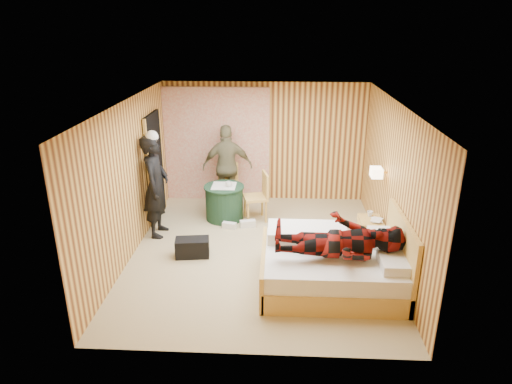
# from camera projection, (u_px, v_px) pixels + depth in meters

# --- Properties ---
(floor) EXTENTS (4.20, 5.00, 0.01)m
(floor) POSITION_uv_depth(u_px,v_px,m) (259.00, 252.00, 7.68)
(floor) COLOR #C7B482
(floor) RESTS_ON ground
(ceiling) EXTENTS (4.20, 5.00, 0.01)m
(ceiling) POSITION_uv_depth(u_px,v_px,m) (260.00, 103.00, 6.78)
(ceiling) COLOR white
(ceiling) RESTS_ON wall_back
(wall_back) EXTENTS (4.20, 0.02, 2.50)m
(wall_back) POSITION_uv_depth(u_px,v_px,m) (265.00, 142.00, 9.56)
(wall_back) COLOR #F4C55D
(wall_back) RESTS_ON floor
(wall_left) EXTENTS (0.02, 5.00, 2.50)m
(wall_left) POSITION_uv_depth(u_px,v_px,m) (129.00, 180.00, 7.33)
(wall_left) COLOR #F4C55D
(wall_left) RESTS_ON floor
(wall_right) EXTENTS (0.02, 5.00, 2.50)m
(wall_right) POSITION_uv_depth(u_px,v_px,m) (393.00, 185.00, 7.13)
(wall_right) COLOR #F4C55D
(wall_right) RESTS_ON floor
(curtain) EXTENTS (2.20, 0.08, 2.40)m
(curtain) POSITION_uv_depth(u_px,v_px,m) (217.00, 145.00, 9.56)
(curtain) COLOR beige
(curtain) RESTS_ON floor
(doorway) EXTENTS (0.06, 0.90, 2.05)m
(doorway) POSITION_uv_depth(u_px,v_px,m) (155.00, 167.00, 8.72)
(doorway) COLOR black
(doorway) RESTS_ON floor
(wall_lamp) EXTENTS (0.26, 0.24, 0.16)m
(wall_lamp) POSITION_uv_depth(u_px,v_px,m) (377.00, 172.00, 7.54)
(wall_lamp) COLOR gold
(wall_lamp) RESTS_ON wall_right
(bed) EXTENTS (2.01, 1.59, 1.09)m
(bed) POSITION_uv_depth(u_px,v_px,m) (333.00, 265.00, 6.64)
(bed) COLOR #E6B95E
(bed) RESTS_ON floor
(nightstand) EXTENTS (0.39, 0.53, 0.51)m
(nightstand) POSITION_uv_depth(u_px,v_px,m) (370.00, 232.00, 7.78)
(nightstand) COLOR #E6B95E
(nightstand) RESTS_ON floor
(round_table) EXTENTS (0.78, 0.78, 0.69)m
(round_table) POSITION_uv_depth(u_px,v_px,m) (224.00, 202.00, 8.85)
(round_table) COLOR #1A3A24
(round_table) RESTS_ON floor
(chair_far) EXTENTS (0.42, 0.42, 0.93)m
(chair_far) POSITION_uv_depth(u_px,v_px,m) (228.00, 182.00, 9.36)
(chair_far) COLOR #E6B95E
(chair_far) RESTS_ON floor
(chair_near) EXTENTS (0.52, 0.52, 0.95)m
(chair_near) POSITION_uv_depth(u_px,v_px,m) (260.00, 193.00, 8.74)
(chair_near) COLOR #E6B95E
(chair_near) RESTS_ON floor
(duffel_bag) EXTENTS (0.58, 0.36, 0.31)m
(duffel_bag) POSITION_uv_depth(u_px,v_px,m) (192.00, 248.00, 7.50)
(duffel_bag) COLOR black
(duffel_bag) RESTS_ON floor
(sneaker_left) EXTENTS (0.31, 0.19, 0.13)m
(sneaker_left) POSITION_uv_depth(u_px,v_px,m) (248.00, 224.00, 8.59)
(sneaker_left) COLOR silver
(sneaker_left) RESTS_ON floor
(sneaker_right) EXTENTS (0.28, 0.17, 0.12)m
(sneaker_right) POSITION_uv_depth(u_px,v_px,m) (229.00, 225.00, 8.53)
(sneaker_right) COLOR silver
(sneaker_right) RESTS_ON floor
(woman_standing) EXTENTS (0.45, 0.68, 1.84)m
(woman_standing) POSITION_uv_depth(u_px,v_px,m) (156.00, 186.00, 8.01)
(woman_standing) COLOR black
(woman_standing) RESTS_ON floor
(man_at_table) EXTENTS (1.06, 0.55, 1.72)m
(man_at_table) POSITION_uv_depth(u_px,v_px,m) (227.00, 167.00, 9.27)
(man_at_table) COLOR #686445
(man_at_table) RESTS_ON floor
(man_on_bed) EXTENTS (0.86, 0.67, 1.77)m
(man_on_bed) POSITION_uv_depth(u_px,v_px,m) (340.00, 231.00, 6.19)
(man_on_bed) COLOR maroon
(man_on_bed) RESTS_ON bed
(book_lower) EXTENTS (0.18, 0.23, 0.02)m
(book_lower) POSITION_uv_depth(u_px,v_px,m) (372.00, 220.00, 7.65)
(book_lower) COLOR silver
(book_lower) RESTS_ON nightstand
(book_upper) EXTENTS (0.25, 0.27, 0.02)m
(book_upper) POSITION_uv_depth(u_px,v_px,m) (372.00, 219.00, 7.64)
(book_upper) COLOR silver
(book_upper) RESTS_ON nightstand
(cup_nightstand) EXTENTS (0.13, 0.13, 0.09)m
(cup_nightstand) POSITION_uv_depth(u_px,v_px,m) (370.00, 214.00, 7.80)
(cup_nightstand) COLOR silver
(cup_nightstand) RESTS_ON nightstand
(cup_table) EXTENTS (0.15, 0.15, 0.10)m
(cup_table) POSITION_uv_depth(u_px,v_px,m) (229.00, 184.00, 8.66)
(cup_table) COLOR silver
(cup_table) RESTS_ON round_table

